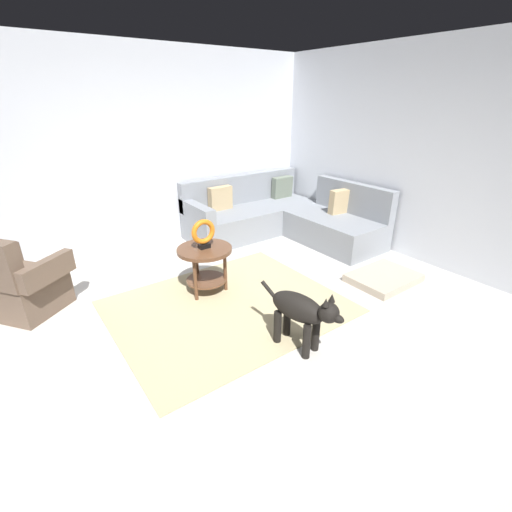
{
  "coord_description": "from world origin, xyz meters",
  "views": [
    {
      "loc": [
        -1.52,
        -2.1,
        2.05
      ],
      "look_at": [
        0.45,
        0.6,
        0.55
      ],
      "focal_mm": 25.07,
      "sensor_mm": 36.0,
      "label": 1
    }
  ],
  "objects_px": {
    "sectional_couch": "(282,218)",
    "torus_sculpture": "(203,233)",
    "dog": "(302,311)",
    "dog_bed_mat": "(384,278)",
    "side_table": "(205,258)",
    "armchair": "(20,285)"
  },
  "relations": [
    {
      "from": "torus_sculpture",
      "to": "dog",
      "type": "relative_size",
      "value": 0.39
    },
    {
      "from": "torus_sculpture",
      "to": "dog",
      "type": "xyz_separation_m",
      "value": [
        0.18,
        -1.37,
        -0.33
      ]
    },
    {
      "from": "armchair",
      "to": "side_table",
      "type": "bearing_deg",
      "value": 30.27
    },
    {
      "from": "armchair",
      "to": "torus_sculpture",
      "type": "height_order",
      "value": "armchair"
    },
    {
      "from": "dog_bed_mat",
      "to": "dog",
      "type": "distance_m",
      "value": 1.73
    },
    {
      "from": "dog",
      "to": "sectional_couch",
      "type": "bearing_deg",
      "value": -138.83
    },
    {
      "from": "sectional_couch",
      "to": "torus_sculpture",
      "type": "bearing_deg",
      "value": -154.35
    },
    {
      "from": "armchair",
      "to": "dog",
      "type": "relative_size",
      "value": 1.19
    },
    {
      "from": "armchair",
      "to": "dog",
      "type": "height_order",
      "value": "armchair"
    },
    {
      "from": "sectional_couch",
      "to": "dog",
      "type": "relative_size",
      "value": 2.68
    },
    {
      "from": "torus_sculpture",
      "to": "dog",
      "type": "distance_m",
      "value": 1.42
    },
    {
      "from": "sectional_couch",
      "to": "dog",
      "type": "height_order",
      "value": "sectional_couch"
    },
    {
      "from": "sectional_couch",
      "to": "dog",
      "type": "xyz_separation_m",
      "value": [
        -1.68,
        -2.26,
        0.09
      ]
    },
    {
      "from": "torus_sculpture",
      "to": "dog_bed_mat",
      "type": "relative_size",
      "value": 0.41
    },
    {
      "from": "dog_bed_mat",
      "to": "side_table",
      "type": "bearing_deg",
      "value": 150.52
    },
    {
      "from": "armchair",
      "to": "dog_bed_mat",
      "type": "bearing_deg",
      "value": 26.59
    },
    {
      "from": "sectional_couch",
      "to": "dog",
      "type": "bearing_deg",
      "value": -126.61
    },
    {
      "from": "sectional_couch",
      "to": "torus_sculpture",
      "type": "distance_m",
      "value": 2.1
    },
    {
      "from": "torus_sculpture",
      "to": "dog_bed_mat",
      "type": "xyz_separation_m",
      "value": [
        1.84,
        -1.04,
        -0.67
      ]
    },
    {
      "from": "side_table",
      "to": "torus_sculpture",
      "type": "distance_m",
      "value": 0.29
    },
    {
      "from": "torus_sculpture",
      "to": "dog_bed_mat",
      "type": "height_order",
      "value": "torus_sculpture"
    },
    {
      "from": "armchair",
      "to": "dog_bed_mat",
      "type": "distance_m",
      "value": 3.98
    }
  ]
}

